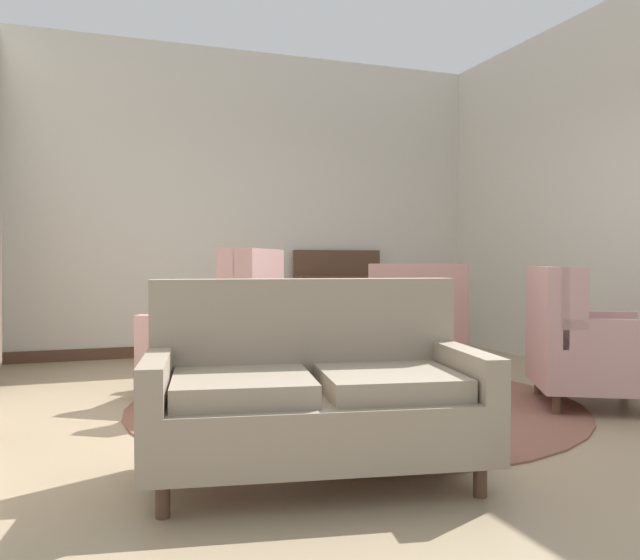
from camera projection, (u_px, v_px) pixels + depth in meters
ground at (371, 413)px, 4.38m from camera, size 8.83×8.83×0.00m
wall_back at (256, 203)px, 7.30m from camera, size 5.42×0.08×3.35m
wall_right at (585, 192)px, 6.12m from camera, size 0.08×4.42×3.35m
baseboard_back at (257, 347)px, 7.30m from camera, size 5.26×0.03×0.12m
area_rug at (354, 403)px, 4.67m from camera, size 3.20×3.20×0.01m
coffee_table at (385, 351)px, 4.57m from camera, size 0.84×0.84×0.48m
porcelain_vase at (383, 314)px, 4.61m from camera, size 0.15×0.15×0.36m
settee at (314, 395)px, 3.06m from camera, size 1.66×1.04×0.93m
armchair_back_corner at (226, 336)px, 4.93m from camera, size 1.18×1.16×1.11m
armchair_beside_settee at (417, 328)px, 5.69m from camera, size 1.09×1.07×1.00m
armchair_near_sideboard at (582, 346)px, 4.58m from camera, size 1.06×1.07×0.98m
side_table at (402, 334)px, 5.56m from camera, size 0.45×0.45×0.67m
sideboard at (342, 307)px, 7.38m from camera, size 1.06×0.37×1.15m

